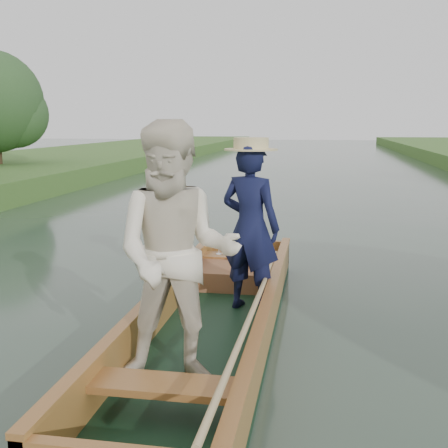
# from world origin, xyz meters

# --- Properties ---
(ground) EXTENTS (120.00, 120.00, 0.00)m
(ground) POSITION_xyz_m (0.00, 0.00, 0.00)
(ground) COLOR #283D30
(ground) RESTS_ON ground
(trees_far) EXTENTS (22.75, 9.57, 4.47)m
(trees_far) POSITION_xyz_m (-3.36, 9.30, 2.47)
(trees_far) COLOR #47331E
(trees_far) RESTS_ON ground
(punt) EXTENTS (1.18, 5.13, 1.97)m
(punt) POSITION_xyz_m (0.02, -0.29, 0.69)
(punt) COLOR black
(punt) RESTS_ON ground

